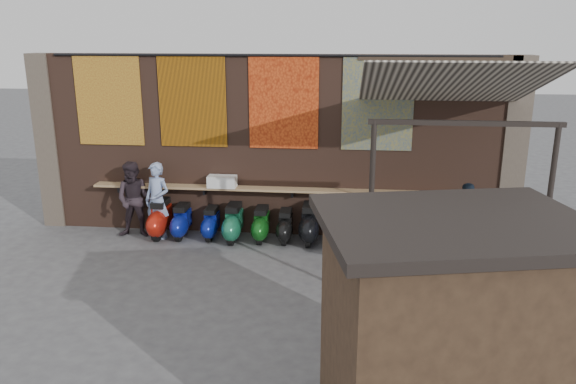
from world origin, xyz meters
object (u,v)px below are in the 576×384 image
object	(u,v)px
scooter_stool_6	(309,224)
diner_right	(135,200)
diner_left	(157,201)
shelf_box	(222,182)
scooter_stool_4	(261,225)
scooter_stool_5	(285,226)
shopper_tan	(430,231)
market_stall	(446,344)
shopper_grey	(453,259)
scooter_stool_9	(394,231)
scooter_stool_7	(338,228)
scooter_stool_1	(182,222)
scooter_stool_0	(160,219)
shopper_navy	(466,226)
scooter_stool_8	(365,226)
scooter_stool_2	(211,223)
scooter_stool_3	(233,223)

from	to	relation	value
scooter_stool_6	diner_right	distance (m)	3.92
diner_left	shelf_box	bearing A→B (deg)	32.67
scooter_stool_4	scooter_stool_5	bearing A→B (deg)	-0.44
diner_left	shopper_tan	bearing A→B (deg)	9.02
shelf_box	market_stall	size ratio (longest dim) A/B	0.25
shopper_grey	shopper_tan	distance (m)	1.31
scooter_stool_9	scooter_stool_7	bearing A→B (deg)	179.17
scooter_stool_1	diner_left	bearing A→B (deg)	-176.10
scooter_stool_1	scooter_stool_0	bearing A→B (deg)	-178.62
scooter_stool_4	shopper_tan	world-z (taller)	shopper_tan
scooter_stool_1	scooter_stool_4	bearing A→B (deg)	-0.52
shopper_navy	scooter_stool_8	bearing A→B (deg)	-30.03
scooter_stool_2	diner_left	xyz separation A→B (m)	(-1.18, -0.05, 0.51)
shelf_box	scooter_stool_5	bearing A→B (deg)	-11.18
diner_left	scooter_stool_1	bearing A→B (deg)	24.51
scooter_stool_7	diner_right	xyz separation A→B (m)	(-4.52, 0.02, 0.48)
diner_right	shopper_tan	bearing A→B (deg)	-15.48
scooter_stool_1	market_stall	distance (m)	7.82
scooter_stool_0	scooter_stool_8	xyz separation A→B (m)	(4.56, -0.01, -0.00)
scooter_stool_1	shopper_navy	bearing A→B (deg)	-10.20
scooter_stool_0	scooter_stool_9	size ratio (longest dim) A/B	1.17
scooter_stool_9	market_stall	bearing A→B (deg)	-89.50
diner_right	diner_left	bearing A→B (deg)	-4.82
scooter_stool_6	scooter_stool_8	world-z (taller)	scooter_stool_6
scooter_stool_1	scooter_stool_5	bearing A→B (deg)	-0.50
scooter_stool_3	scooter_stool_5	size ratio (longest dim) A/B	1.15
scooter_stool_8	market_stall	distance (m)	6.24
shelf_box	scooter_stool_7	size ratio (longest dim) A/B	0.79
scooter_stool_7	scooter_stool_8	bearing A→B (deg)	3.82
scooter_stool_3	scooter_stool_6	world-z (taller)	scooter_stool_6
diner_left	shopper_navy	xyz separation A→B (m)	(6.47, -1.04, -0.00)
shopper_grey	market_stall	world-z (taller)	market_stall
scooter_stool_0	shopper_grey	xyz separation A→B (m)	(5.95, -2.49, 0.34)
scooter_stool_5	diner_right	world-z (taller)	diner_right
scooter_stool_1	market_stall	xyz separation A→B (m)	(4.73, -6.16, 0.90)
shelf_box	scooter_stool_8	distance (m)	3.30
scooter_stool_8	scooter_stool_7	bearing A→B (deg)	-176.18
scooter_stool_1	scooter_stool_2	world-z (taller)	scooter_stool_1
scooter_stool_3	scooter_stool_1	bearing A→B (deg)	175.98
scooter_stool_7	shopper_grey	bearing A→B (deg)	-51.01
shelf_box	diner_right	bearing A→B (deg)	-171.14
scooter_stool_9	scooter_stool_3	bearing A→B (deg)	-179.83
scooter_stool_4	scooter_stool_9	bearing A→B (deg)	-1.14
scooter_stool_2	shopper_tan	size ratio (longest dim) A/B	0.47
shelf_box	scooter_stool_7	world-z (taller)	shelf_box
scooter_stool_8	market_stall	world-z (taller)	market_stall
scooter_stool_6	scooter_stool_2	bearing A→B (deg)	179.39
shopper_tan	scooter_stool_3	bearing A→B (deg)	108.87
diner_right	shopper_navy	bearing A→B (deg)	-13.25
scooter_stool_6	diner_left	xyz separation A→B (m)	(-3.38, -0.02, 0.43)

